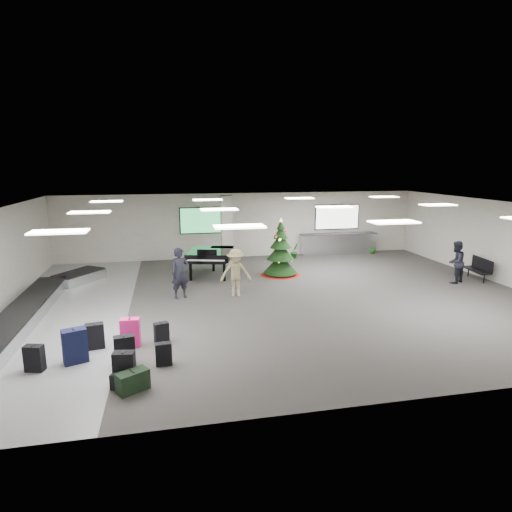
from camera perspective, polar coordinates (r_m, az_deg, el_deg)
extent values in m
plane|color=#32302E|center=(15.09, 2.87, -5.56)|extent=(18.00, 18.00, 0.00)
cube|color=#AEA89F|center=(21.44, -1.81, 4.12)|extent=(18.00, 0.02, 3.20)
cube|color=#AEA89F|center=(8.37, 15.29, -9.19)|extent=(18.00, 0.02, 3.20)
cube|color=#AEA89F|center=(19.04, 30.15, 1.46)|extent=(0.02, 14.00, 3.20)
cube|color=silver|center=(14.45, 3.00, 6.62)|extent=(18.00, 14.00, 0.02)
cube|color=slate|center=(15.02, -24.15, -6.73)|extent=(4.00, 14.00, 0.01)
cube|color=#B4AFA4|center=(19.91, -3.95, 3.48)|extent=(0.50, 0.50, 3.20)
cube|color=green|center=(21.10, -7.17, 4.72)|extent=(2.20, 0.08, 1.30)
cube|color=white|center=(22.74, 10.76, 5.13)|extent=(2.40, 0.08, 1.30)
cube|color=white|center=(10.28, -24.80, 2.95)|extent=(1.20, 0.60, 0.04)
cube|color=white|center=(14.18, -21.29, 5.47)|extent=(1.20, 0.60, 0.04)
cube|color=white|center=(18.12, -19.28, 6.88)|extent=(1.20, 0.60, 0.04)
cube|color=white|center=(10.15, -2.22, 3.95)|extent=(1.20, 0.60, 0.04)
cube|color=white|center=(14.08, -4.95, 6.20)|extent=(1.20, 0.60, 0.04)
cube|color=white|center=(18.04, -6.49, 7.46)|extent=(1.20, 0.60, 0.04)
cube|color=white|center=(11.50, 17.89, 4.34)|extent=(1.20, 0.60, 0.04)
cube|color=white|center=(15.09, 10.41, 6.44)|extent=(1.20, 0.60, 0.04)
cube|color=white|center=(18.84, 5.82, 7.67)|extent=(1.20, 0.60, 0.04)
cube|color=white|center=(17.00, 23.09, 6.29)|extent=(1.20, 0.60, 0.04)
cube|color=white|center=(20.40, 16.70, 7.56)|extent=(1.20, 0.60, 0.04)
cube|color=silver|center=(14.31, -28.99, -7.33)|extent=(1.00, 8.00, 0.38)
cube|color=black|center=(14.24, -29.07, -6.53)|extent=(0.95, 7.90, 0.05)
cube|color=silver|center=(18.39, -22.50, -2.64)|extent=(1.97, 2.21, 0.38)
cube|color=black|center=(18.34, -22.55, -2.00)|extent=(1.87, 2.10, 0.05)
cube|color=silver|center=(22.67, 10.91, 1.59)|extent=(4.00, 0.60, 1.05)
cube|color=#2D2C2F|center=(22.59, 10.97, 2.93)|extent=(4.05, 0.65, 0.04)
cube|color=black|center=(9.81, -17.15, -14.01)|extent=(0.48, 0.31, 0.70)
cube|color=black|center=(9.66, -17.29, -12.10)|extent=(0.05, 0.15, 0.02)
cube|color=black|center=(10.60, -17.12, -11.94)|extent=(0.50, 0.32, 0.71)
cube|color=black|center=(10.46, -17.24, -10.10)|extent=(0.06, 0.15, 0.02)
cube|color=#E21D73|center=(11.54, -16.39, -9.77)|extent=(0.50, 0.30, 0.75)
cube|color=black|center=(11.40, -16.51, -7.97)|extent=(0.04, 0.16, 0.02)
cube|color=black|center=(11.60, -12.49, -9.96)|extent=(0.41, 0.30, 0.55)
cube|color=black|center=(11.50, -12.55, -8.65)|extent=(0.06, 0.12, 0.02)
cube|color=black|center=(11.07, -22.99, -10.99)|extent=(0.61, 0.48, 0.83)
cube|color=black|center=(10.92, -23.18, -8.93)|extent=(0.10, 0.19, 0.02)
cube|color=black|center=(11.08, -27.45, -12.01)|extent=(0.45, 0.32, 0.61)
cube|color=black|center=(10.96, -27.61, -10.50)|extent=(0.06, 0.14, 0.02)
cube|color=black|center=(9.51, -16.10, -15.72)|extent=(0.71, 0.61, 0.43)
cube|color=black|center=(9.41, -16.18, -14.51)|extent=(0.13, 0.18, 0.02)
cube|color=black|center=(10.40, -12.22, -12.65)|extent=(0.38, 0.22, 0.54)
cube|color=black|center=(10.29, -12.29, -11.24)|extent=(0.04, 0.12, 0.02)
cube|color=black|center=(11.72, -20.68, -9.97)|extent=(0.49, 0.34, 0.66)
cube|color=black|center=(11.60, -20.81, -8.40)|extent=(0.06, 0.16, 0.02)
cube|color=black|center=(9.65, -17.19, -15.67)|extent=(0.58, 0.47, 0.33)
cube|color=black|center=(9.57, -17.26, -14.74)|extent=(0.10, 0.16, 0.02)
cone|color=maroon|center=(18.18, 3.26, -2.32)|extent=(1.70, 1.70, 0.11)
cylinder|color=#3F2819|center=(18.14, 3.26, -1.80)|extent=(0.11, 0.11, 0.45)
cone|color=black|center=(18.07, 3.27, -0.98)|extent=(1.43, 1.43, 0.81)
cone|color=black|center=(17.96, 3.29, 0.69)|extent=(1.16, 1.16, 0.72)
cone|color=black|center=(17.88, 3.31, 2.09)|extent=(0.89, 0.89, 0.63)
cone|color=black|center=(17.82, 3.32, 3.23)|extent=(0.63, 0.63, 0.54)
cone|color=black|center=(17.77, 3.34, 4.22)|extent=(0.36, 0.36, 0.40)
cone|color=#FFE566|center=(17.75, 3.34, 4.85)|extent=(0.14, 0.14, 0.16)
cube|color=black|center=(17.88, -6.11, 0.26)|extent=(2.21, 2.37, 0.32)
cube|color=black|center=(16.86, -6.70, -0.79)|extent=(1.68, 0.76, 0.11)
cube|color=white|center=(16.82, -6.72, -0.59)|extent=(1.46, 0.54, 0.02)
cube|color=black|center=(17.07, -6.56, 0.46)|extent=(0.78, 0.24, 0.25)
cylinder|color=black|center=(17.37, -8.71, -2.00)|extent=(0.11, 0.11, 0.77)
cylinder|color=black|center=(17.14, -4.26, -2.09)|extent=(0.11, 0.11, 0.77)
cylinder|color=black|center=(18.76, -5.69, -0.87)|extent=(0.11, 0.11, 0.77)
cube|color=black|center=(19.46, 27.33, -1.69)|extent=(0.66, 1.46, 0.06)
cylinder|color=black|center=(19.09, 28.32, -2.67)|extent=(0.06, 0.06, 0.37)
cylinder|color=black|center=(19.93, 26.27, -1.89)|extent=(0.06, 0.06, 0.37)
cube|color=black|center=(19.54, 27.90, -0.90)|extent=(0.24, 1.40, 0.47)
imported|color=black|center=(15.05, -10.08, -2.27)|extent=(0.75, 0.61, 1.78)
imported|color=#9A8C5F|center=(15.04, -2.72, -2.26)|extent=(1.16, 0.74, 1.70)
imported|color=black|center=(18.46, 25.07, -0.75)|extent=(1.01, 0.93, 1.67)
imported|color=#1A3D13|center=(21.11, 5.12, 0.64)|extent=(0.56, 0.56, 0.79)
imported|color=#1A3D13|center=(23.24, 15.24, 1.22)|extent=(0.55, 0.55, 0.72)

